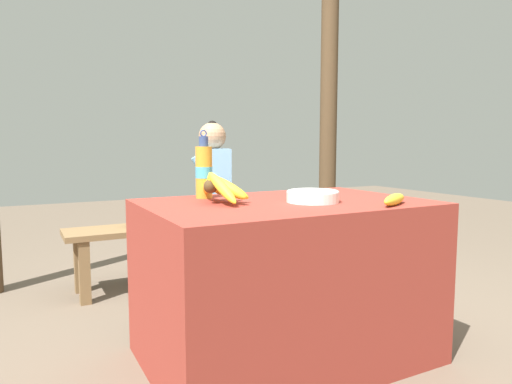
% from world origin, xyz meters
% --- Properties ---
extents(ground_plane, '(12.00, 12.00, 0.00)m').
position_xyz_m(ground_plane, '(0.00, 0.00, 0.00)').
color(ground_plane, brown).
extents(market_counter, '(1.17, 0.78, 0.68)m').
position_xyz_m(market_counter, '(0.00, 0.00, 0.34)').
color(market_counter, maroon).
rests_on(market_counter, ground_plane).
extents(banana_bunch_ripe, '(0.20, 0.37, 0.14)m').
position_xyz_m(banana_bunch_ripe, '(-0.27, 0.07, 0.75)').
color(banana_bunch_ripe, '#4C381E').
rests_on(banana_bunch_ripe, market_counter).
extents(serving_bowl, '(0.22, 0.22, 0.05)m').
position_xyz_m(serving_bowl, '(0.08, -0.08, 0.71)').
color(serving_bowl, white).
rests_on(serving_bowl, market_counter).
extents(water_bottle, '(0.08, 0.08, 0.30)m').
position_xyz_m(water_bottle, '(-0.26, 0.27, 0.80)').
color(water_bottle, gold).
rests_on(water_bottle, market_counter).
extents(loose_banana_front, '(0.22, 0.15, 0.04)m').
position_xyz_m(loose_banana_front, '(0.31, -0.30, 0.70)').
color(loose_banana_front, yellow).
rests_on(loose_banana_front, market_counter).
extents(wooden_bench, '(1.78, 0.32, 0.41)m').
position_xyz_m(wooden_bench, '(0.11, 1.21, 0.34)').
color(wooden_bench, brown).
rests_on(wooden_bench, ground_plane).
extents(seated_vendor, '(0.46, 0.43, 1.07)m').
position_xyz_m(seated_vendor, '(0.11, 1.19, 0.61)').
color(seated_vendor, '#232328').
rests_on(seated_vendor, ground_plane).
extents(banana_bunch_green, '(0.20, 0.30, 0.16)m').
position_xyz_m(banana_bunch_green, '(-0.34, 1.20, 0.48)').
color(banana_bunch_green, '#4C381E').
rests_on(banana_bunch_green, wooden_bench).
extents(support_post_far, '(0.15, 0.15, 2.36)m').
position_xyz_m(support_post_far, '(1.40, 1.59, 1.18)').
color(support_post_far, '#4C3823').
rests_on(support_post_far, ground_plane).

